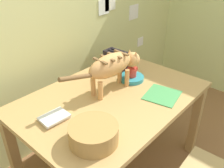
% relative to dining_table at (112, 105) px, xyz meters
% --- Properties ---
extents(wall_rear, '(4.69, 0.11, 2.50)m').
position_rel_dining_table_xyz_m(wall_rear, '(-0.08, 0.73, 0.58)').
color(wall_rear, '#D1CF81').
rests_on(wall_rear, ground_plane).
extents(dining_table, '(1.40, 0.97, 0.76)m').
position_rel_dining_table_xyz_m(dining_table, '(0.00, 0.00, 0.00)').
color(dining_table, tan).
rests_on(dining_table, ground_plane).
extents(cat, '(0.75, 0.18, 0.30)m').
position_rel_dining_table_xyz_m(cat, '(0.08, 0.06, 0.29)').
color(cat, tan).
rests_on(cat, dining_table).
extents(saucer_bowl, '(0.20, 0.20, 0.03)m').
position_rel_dining_table_xyz_m(saucer_bowl, '(0.29, 0.04, 0.10)').
color(saucer_bowl, teal).
rests_on(saucer_bowl, dining_table).
extents(coffee_mug, '(0.12, 0.08, 0.08)m').
position_rel_dining_table_xyz_m(coffee_mug, '(0.30, 0.04, 0.16)').
color(coffee_mug, red).
rests_on(coffee_mug, saucer_bowl).
extents(magazine, '(0.30, 0.28, 0.01)m').
position_rel_dining_table_xyz_m(magazine, '(0.25, -0.28, 0.09)').
color(magazine, '#42924E').
rests_on(magazine, dining_table).
extents(book_stack, '(0.19, 0.15, 0.03)m').
position_rel_dining_table_xyz_m(book_stack, '(-0.46, 0.09, 0.10)').
color(book_stack, silver).
rests_on(book_stack, dining_table).
extents(wicker_basket, '(0.29, 0.29, 0.11)m').
position_rel_dining_table_xyz_m(wicker_basket, '(-0.44, -0.25, 0.14)').
color(wicker_basket, '#A87B40').
rests_on(wicker_basket, dining_table).
extents(toaster, '(0.12, 0.20, 0.18)m').
position_rel_dining_table_xyz_m(toaster, '(0.36, 0.28, 0.17)').
color(toaster, black).
rests_on(toaster, dining_table).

